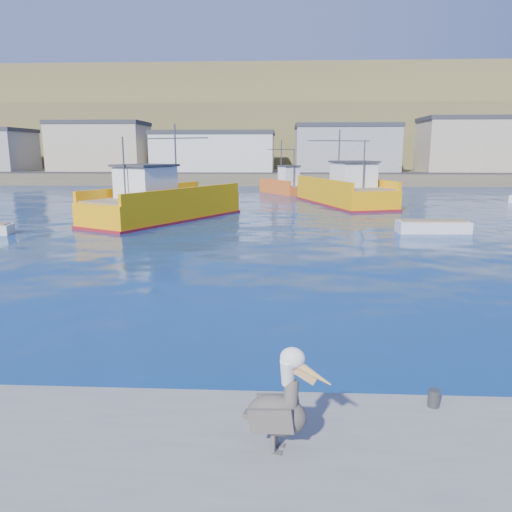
{
  "coord_description": "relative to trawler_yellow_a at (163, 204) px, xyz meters",
  "views": [
    {
      "loc": [
        0.39,
        -11.29,
        4.75
      ],
      "look_at": [
        -0.4,
        4.2,
        1.47
      ],
      "focal_mm": 35.0,
      "sensor_mm": 36.0,
      "label": 1
    }
  ],
  "objects": [
    {
      "name": "ground",
      "position": [
        7.86,
        -22.91,
        -1.11
      ],
      "size": [
        260.0,
        260.0,
        0.0
      ],
      "primitive_type": "plane",
      "color": "navy",
      "rests_on": "ground"
    },
    {
      "name": "dock_bollards",
      "position": [
        8.46,
        -26.31,
        -0.46
      ],
      "size": [
        36.2,
        0.2,
        0.3
      ],
      "color": "#4C4C4C",
      "rests_on": "dock"
    },
    {
      "name": "far_shore",
      "position": [
        7.86,
        86.3,
        7.87
      ],
      "size": [
        200.0,
        81.0,
        24.0
      ],
      "color": "brown",
      "rests_on": "ground"
    },
    {
      "name": "trawler_yellow_a",
      "position": [
        0.0,
        0.0,
        0.0
      ],
      "size": [
        9.73,
        13.08,
        6.68
      ],
      "color": "#FEA608",
      "rests_on": "ground"
    },
    {
      "name": "trawler_yellow_b",
      "position": [
        13.9,
        11.01,
        0.01
      ],
      "size": [
        8.1,
        13.55,
        6.71
      ],
      "color": "#FEA608",
      "rests_on": "ground"
    },
    {
      "name": "boat_orange",
      "position": [
        8.64,
        22.51,
        -0.14
      ],
      "size": [
        5.73,
        7.31,
        5.9
      ],
      "color": "orange",
      "rests_on": "ground"
    },
    {
      "name": "skiff_mid",
      "position": [
        17.22,
        -4.48,
        -0.82
      ],
      "size": [
        4.21,
        1.63,
        0.9
      ],
      "color": "silver",
      "rests_on": "ground"
    },
    {
      "name": "pelican",
      "position": [
        8.26,
        -27.69,
        0.07
      ],
      "size": [
        1.29,
        0.69,
        1.59
      ],
      "color": "#595451",
      "rests_on": "dock"
    }
  ]
}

